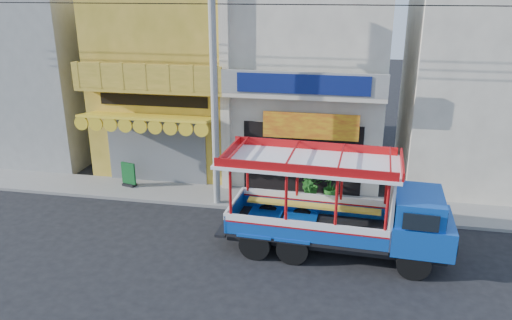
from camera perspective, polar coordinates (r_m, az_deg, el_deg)
The scene contains 13 objects.
ground at distance 15.97m, azimuth -4.06°, elevation -10.29°, with size 90.00×90.00×0.00m, color black.
sidewalk at distance 19.42m, azimuth -1.04°, elevation -4.41°, with size 30.00×2.00×0.12m, color slate.
shophouse_left at distance 23.01m, azimuth -8.93°, elevation 9.68°, with size 6.00×7.50×8.24m.
shophouse_right at distance 21.74m, azimuth 6.34°, elevation 9.23°, with size 6.00×6.75×8.24m.
party_pilaster at distance 19.23m, azimuth -3.52°, elevation 7.66°, with size 0.35×0.30×8.00m, color #BBB09A.
filler_building_left at distance 26.28m, azimuth -23.57°, elevation 8.83°, with size 6.00×6.00×7.60m, color gray.
filler_building_right at distance 22.39m, azimuth 24.59°, elevation 7.10°, with size 6.00×6.00×7.60m, color #BBB09A.
utility_pole at distance 17.53m, azimuth -4.39°, elevation 9.93°, with size 28.00×0.26×9.00m.
songthaew_truck at distance 15.28m, azimuth 10.92°, elevation -5.51°, with size 7.02×2.61×3.23m.
green_sign at distance 20.95m, azimuth -14.34°, elevation -1.81°, with size 0.65×0.43×0.99m.
potted_plant_a at distance 19.39m, azimuth 6.37°, elevation -2.82°, with size 0.88×0.76×0.97m, color #1D5618.
potted_plant_b at distance 18.70m, azimuth 5.96°, elevation -3.76°, with size 0.50×0.41×0.92m, color #1D5618.
potted_plant_c at distance 19.29m, azimuth 8.48°, elevation -3.03°, with size 0.55×0.55×0.98m, color #1D5618.
Camera 1 is at (3.73, -13.38, 7.90)m, focal length 35.00 mm.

